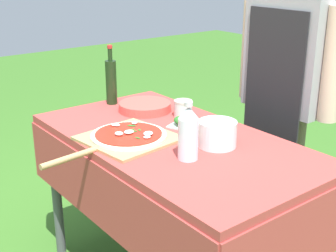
{
  "coord_description": "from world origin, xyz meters",
  "views": [
    {
      "loc": [
        1.44,
        -1.16,
        1.49
      ],
      "look_at": [
        -0.04,
        0.0,
        0.81
      ],
      "focal_mm": 50.0,
      "sensor_mm": 36.0,
      "label": 1
    }
  ],
  "objects_px": {
    "water_bottle": "(188,133)",
    "sauce_jar": "(183,110)",
    "person_cook": "(286,82)",
    "oil_bottle": "(111,81)",
    "prep_table": "(173,159)",
    "mixing_tub": "(217,134)",
    "plate_stack": "(145,107)",
    "herb_container": "(188,122)",
    "pizza_on_peel": "(127,137)"
  },
  "relations": [
    {
      "from": "prep_table",
      "to": "mixing_tub",
      "type": "relative_size",
      "value": 8.43
    },
    {
      "from": "prep_table",
      "to": "herb_container",
      "type": "xyz_separation_m",
      "value": [
        -0.06,
        0.13,
        0.13
      ]
    },
    {
      "from": "oil_bottle",
      "to": "plate_stack",
      "type": "distance_m",
      "value": 0.23
    },
    {
      "from": "person_cook",
      "to": "oil_bottle",
      "type": "xyz_separation_m",
      "value": [
        -0.62,
        -0.62,
        -0.02
      ]
    },
    {
      "from": "water_bottle",
      "to": "sauce_jar",
      "type": "xyz_separation_m",
      "value": [
        -0.39,
        0.3,
        -0.07
      ]
    },
    {
      "from": "sauce_jar",
      "to": "herb_container",
      "type": "bearing_deg",
      "value": -31.36
    },
    {
      "from": "prep_table",
      "to": "pizza_on_peel",
      "type": "height_order",
      "value": "pizza_on_peel"
    },
    {
      "from": "prep_table",
      "to": "person_cook",
      "type": "xyz_separation_m",
      "value": [
        0.04,
        0.67,
        0.25
      ]
    },
    {
      "from": "person_cook",
      "to": "plate_stack",
      "type": "bearing_deg",
      "value": 52.92
    },
    {
      "from": "pizza_on_peel",
      "to": "water_bottle",
      "type": "distance_m",
      "value": 0.32
    },
    {
      "from": "prep_table",
      "to": "sauce_jar",
      "type": "bearing_deg",
      "value": 131.88
    },
    {
      "from": "pizza_on_peel",
      "to": "oil_bottle",
      "type": "height_order",
      "value": "oil_bottle"
    },
    {
      "from": "pizza_on_peel",
      "to": "mixing_tub",
      "type": "relative_size",
      "value": 3.86
    },
    {
      "from": "mixing_tub",
      "to": "pizza_on_peel",
      "type": "bearing_deg",
      "value": -137.06
    },
    {
      "from": "pizza_on_peel",
      "to": "herb_container",
      "type": "xyz_separation_m",
      "value": [
        0.03,
        0.31,
        0.01
      ]
    },
    {
      "from": "oil_bottle",
      "to": "plate_stack",
      "type": "height_order",
      "value": "oil_bottle"
    },
    {
      "from": "prep_table",
      "to": "mixing_tub",
      "type": "height_order",
      "value": "mixing_tub"
    },
    {
      "from": "plate_stack",
      "to": "water_bottle",
      "type": "bearing_deg",
      "value": -20.27
    },
    {
      "from": "prep_table",
      "to": "sauce_jar",
      "type": "xyz_separation_m",
      "value": [
        -0.18,
        0.21,
        0.14
      ]
    },
    {
      "from": "plate_stack",
      "to": "prep_table",
      "type": "bearing_deg",
      "value": -17.57
    },
    {
      "from": "prep_table",
      "to": "pizza_on_peel",
      "type": "xyz_separation_m",
      "value": [
        -0.09,
        -0.18,
        0.12
      ]
    },
    {
      "from": "prep_table",
      "to": "oil_bottle",
      "type": "distance_m",
      "value": 0.62
    },
    {
      "from": "pizza_on_peel",
      "to": "water_bottle",
      "type": "relative_size",
      "value": 2.67
    },
    {
      "from": "pizza_on_peel",
      "to": "herb_container",
      "type": "height_order",
      "value": "herb_container"
    },
    {
      "from": "person_cook",
      "to": "plate_stack",
      "type": "relative_size",
      "value": 5.88
    },
    {
      "from": "pizza_on_peel",
      "to": "oil_bottle",
      "type": "relative_size",
      "value": 1.97
    },
    {
      "from": "mixing_tub",
      "to": "sauce_jar",
      "type": "height_order",
      "value": "mixing_tub"
    },
    {
      "from": "prep_table",
      "to": "plate_stack",
      "type": "height_order",
      "value": "plate_stack"
    },
    {
      "from": "plate_stack",
      "to": "person_cook",
      "type": "bearing_deg",
      "value": 52.53
    },
    {
      "from": "pizza_on_peel",
      "to": "oil_bottle",
      "type": "distance_m",
      "value": 0.55
    },
    {
      "from": "prep_table",
      "to": "mixing_tub",
      "type": "xyz_separation_m",
      "value": [
        0.18,
        0.08,
        0.15
      ]
    },
    {
      "from": "oil_bottle",
      "to": "water_bottle",
      "type": "xyz_separation_m",
      "value": [
        0.79,
        -0.15,
        -0.02
      ]
    },
    {
      "from": "plate_stack",
      "to": "sauce_jar",
      "type": "bearing_deg",
      "value": 23.99
    },
    {
      "from": "sauce_jar",
      "to": "oil_bottle",
      "type": "bearing_deg",
      "value": -158.46
    },
    {
      "from": "person_cook",
      "to": "pizza_on_peel",
      "type": "relative_size",
      "value": 2.58
    },
    {
      "from": "person_cook",
      "to": "plate_stack",
      "type": "height_order",
      "value": "person_cook"
    },
    {
      "from": "person_cook",
      "to": "plate_stack",
      "type": "xyz_separation_m",
      "value": [
        -0.42,
        -0.55,
        -0.13
      ]
    },
    {
      "from": "prep_table",
      "to": "water_bottle",
      "type": "xyz_separation_m",
      "value": [
        0.21,
        -0.1,
        0.21
      ]
    },
    {
      "from": "water_bottle",
      "to": "prep_table",
      "type": "bearing_deg",
      "value": 155.08
    },
    {
      "from": "prep_table",
      "to": "oil_bottle",
      "type": "xyz_separation_m",
      "value": [
        -0.58,
        0.05,
        0.22
      ]
    },
    {
      "from": "person_cook",
      "to": "oil_bottle",
      "type": "height_order",
      "value": "person_cook"
    },
    {
      "from": "person_cook",
      "to": "herb_container",
      "type": "relative_size",
      "value": 8.18
    },
    {
      "from": "pizza_on_peel",
      "to": "oil_bottle",
      "type": "xyz_separation_m",
      "value": [
        -0.48,
        0.23,
        0.11
      ]
    },
    {
      "from": "oil_bottle",
      "to": "water_bottle",
      "type": "height_order",
      "value": "oil_bottle"
    },
    {
      "from": "plate_stack",
      "to": "oil_bottle",
      "type": "bearing_deg",
      "value": -160.93
    },
    {
      "from": "water_bottle",
      "to": "herb_container",
      "type": "height_order",
      "value": "water_bottle"
    },
    {
      "from": "oil_bottle",
      "to": "prep_table",
      "type": "bearing_deg",
      "value": -5.01
    },
    {
      "from": "pizza_on_peel",
      "to": "mixing_tub",
      "type": "height_order",
      "value": "mixing_tub"
    },
    {
      "from": "prep_table",
      "to": "sauce_jar",
      "type": "distance_m",
      "value": 0.31
    },
    {
      "from": "herb_container",
      "to": "mixing_tub",
      "type": "height_order",
      "value": "mixing_tub"
    }
  ]
}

